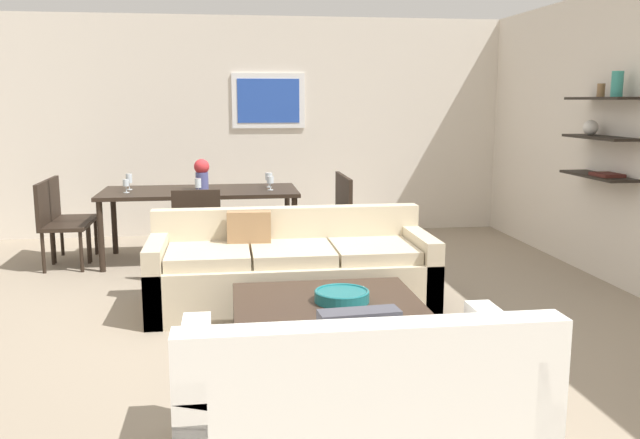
{
  "coord_description": "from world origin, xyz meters",
  "views": [
    {
      "loc": [
        -0.52,
        -5.0,
        1.69
      ],
      "look_at": [
        0.21,
        0.2,
        0.75
      ],
      "focal_mm": 37.74,
      "sensor_mm": 36.0,
      "label": 1
    }
  ],
  "objects_px": {
    "dining_chair_left_near": "(55,220)",
    "centerpiece_vase": "(202,173)",
    "dining_chair_foot": "(197,228)",
    "wine_glass_left_near": "(126,183)",
    "wine_glass_left_far": "(129,179)",
    "decorative_bowl": "(342,295)",
    "dining_chair_right_far": "(330,207)",
    "wine_glass_right_near": "(270,180)",
    "wine_glass_foot": "(198,184)",
    "dining_table": "(200,196)",
    "dining_chair_right_near": "(336,213)",
    "coffee_table": "(328,329)",
    "candle_jar": "(360,292)",
    "wine_glass_right_far": "(269,177)",
    "dining_chair_left_far": "(65,213)",
    "sofa_beige": "(291,272)",
    "loveseat_white": "(358,399)"
  },
  "relations": [
    {
      "from": "wine_glass_right_near",
      "to": "wine_glass_foot",
      "type": "bearing_deg",
      "value": -158.34
    },
    {
      "from": "dining_table",
      "to": "coffee_table",
      "type": "bearing_deg",
      "value": -72.62
    },
    {
      "from": "dining_chair_left_near",
      "to": "dining_chair_right_near",
      "type": "relative_size",
      "value": 1.0
    },
    {
      "from": "loveseat_white",
      "to": "decorative_bowl",
      "type": "xyz_separation_m",
      "value": [
        0.14,
        1.27,
        0.13
      ]
    },
    {
      "from": "dining_chair_left_near",
      "to": "wine_glass_right_far",
      "type": "relative_size",
      "value": 5.59
    },
    {
      "from": "wine_glass_right_far",
      "to": "wine_glass_foot",
      "type": "bearing_deg",
      "value": -144.56
    },
    {
      "from": "dining_chair_foot",
      "to": "wine_glass_left_near",
      "type": "relative_size",
      "value": 6.34
    },
    {
      "from": "coffee_table",
      "to": "dining_chair_foot",
      "type": "distance_m",
      "value": 2.28
    },
    {
      "from": "dining_chair_right_near",
      "to": "centerpiece_vase",
      "type": "relative_size",
      "value": 2.7
    },
    {
      "from": "sofa_beige",
      "to": "dining_chair_foot",
      "type": "bearing_deg",
      "value": 130.32
    },
    {
      "from": "decorative_bowl",
      "to": "dining_table",
      "type": "relative_size",
      "value": 0.18
    },
    {
      "from": "candle_jar",
      "to": "wine_glass_foot",
      "type": "distance_m",
      "value": 2.74
    },
    {
      "from": "dining_chair_foot",
      "to": "wine_glass_left_near",
      "type": "height_order",
      "value": "wine_glass_left_near"
    },
    {
      "from": "decorative_bowl",
      "to": "dining_table",
      "type": "distance_m",
      "value": 3.13
    },
    {
      "from": "candle_jar",
      "to": "wine_glass_right_far",
      "type": "xyz_separation_m",
      "value": [
        -0.41,
        2.97,
        0.45
      ]
    },
    {
      "from": "dining_chair_left_far",
      "to": "loveseat_white",
      "type": "bearing_deg",
      "value": -62.57
    },
    {
      "from": "dining_chair_foot",
      "to": "coffee_table",
      "type": "bearing_deg",
      "value": -65.96
    },
    {
      "from": "dining_chair_left_far",
      "to": "dining_chair_left_near",
      "type": "height_order",
      "value": "same"
    },
    {
      "from": "candle_jar",
      "to": "dining_chair_right_near",
      "type": "relative_size",
      "value": 0.08
    },
    {
      "from": "decorative_bowl",
      "to": "dining_chair_right_near",
      "type": "height_order",
      "value": "dining_chair_right_near"
    },
    {
      "from": "sofa_beige",
      "to": "wine_glass_left_far",
      "type": "relative_size",
      "value": 13.49
    },
    {
      "from": "sofa_beige",
      "to": "dining_chair_foot",
      "type": "relative_size",
      "value": 2.6
    },
    {
      "from": "loveseat_white",
      "to": "wine_glass_left_far",
      "type": "xyz_separation_m",
      "value": [
        -1.61,
        4.33,
        0.57
      ]
    },
    {
      "from": "decorative_bowl",
      "to": "dining_chair_right_far",
      "type": "relative_size",
      "value": 0.41
    },
    {
      "from": "dining_chair_right_near",
      "to": "loveseat_white",
      "type": "bearing_deg",
      "value": -97.95
    },
    {
      "from": "dining_chair_left_far",
      "to": "dining_chair_right_far",
      "type": "height_order",
      "value": "same"
    },
    {
      "from": "decorative_bowl",
      "to": "dining_chair_left_far",
      "type": "distance_m",
      "value": 3.99
    },
    {
      "from": "wine_glass_left_far",
      "to": "loveseat_white",
      "type": "bearing_deg",
      "value": -69.65
    },
    {
      "from": "dining_chair_left_far",
      "to": "candle_jar",
      "type": "bearing_deg",
      "value": -49.98
    },
    {
      "from": "dining_chair_left_near",
      "to": "centerpiece_vase",
      "type": "distance_m",
      "value": 1.53
    },
    {
      "from": "wine_glass_right_far",
      "to": "sofa_beige",
      "type": "bearing_deg",
      "value": -88.54
    },
    {
      "from": "dining_chair_foot",
      "to": "wine_glass_right_far",
      "type": "relative_size",
      "value": 5.59
    },
    {
      "from": "dining_chair_right_near",
      "to": "sofa_beige",
      "type": "bearing_deg",
      "value": -111.95
    },
    {
      "from": "dining_chair_right_far",
      "to": "centerpiece_vase",
      "type": "relative_size",
      "value": 2.7
    },
    {
      "from": "loveseat_white",
      "to": "dining_chair_left_near",
      "type": "height_order",
      "value": "dining_chair_left_near"
    },
    {
      "from": "sofa_beige",
      "to": "decorative_bowl",
      "type": "xyz_separation_m",
      "value": [
        0.23,
        -1.14,
        0.13
      ]
    },
    {
      "from": "dining_chair_right_near",
      "to": "dining_chair_left_near",
      "type": "bearing_deg",
      "value": 180.0
    },
    {
      "from": "wine_glass_right_far",
      "to": "wine_glass_left_far",
      "type": "bearing_deg",
      "value": 180.0
    },
    {
      "from": "coffee_table",
      "to": "wine_glass_left_far",
      "type": "xyz_separation_m",
      "value": [
        -1.66,
        3.05,
        0.67
      ]
    },
    {
      "from": "decorative_bowl",
      "to": "wine_glass_foot",
      "type": "xyz_separation_m",
      "value": [
        -1.01,
        2.54,
        0.44
      ]
    },
    {
      "from": "dining_chair_foot",
      "to": "wine_glass_left_far",
      "type": "xyz_separation_m",
      "value": [
        -0.74,
        0.99,
        0.36
      ]
    },
    {
      "from": "dining_chair_right_near",
      "to": "candle_jar",
      "type": "bearing_deg",
      "value": -96.02
    },
    {
      "from": "sofa_beige",
      "to": "dining_chair_right_far",
      "type": "height_order",
      "value": "dining_chair_right_far"
    },
    {
      "from": "decorative_bowl",
      "to": "dining_chair_right_far",
      "type": "xyz_separation_m",
      "value": [
        0.42,
        3.16,
        0.08
      ]
    },
    {
      "from": "sofa_beige",
      "to": "coffee_table",
      "type": "height_order",
      "value": "sofa_beige"
    },
    {
      "from": "dining_chair_right_near",
      "to": "wine_glass_left_far",
      "type": "xyz_separation_m",
      "value": [
        -2.17,
        0.33,
        0.36
      ]
    },
    {
      "from": "dining_table",
      "to": "wine_glass_foot",
      "type": "height_order",
      "value": "wine_glass_foot"
    },
    {
      "from": "candle_jar",
      "to": "dining_chair_foot",
      "type": "height_order",
      "value": "dining_chair_foot"
    },
    {
      "from": "wine_glass_foot",
      "to": "centerpiece_vase",
      "type": "distance_m",
      "value": 0.43
    },
    {
      "from": "decorative_bowl",
      "to": "candle_jar",
      "type": "bearing_deg",
      "value": 33.07
    }
  ]
}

